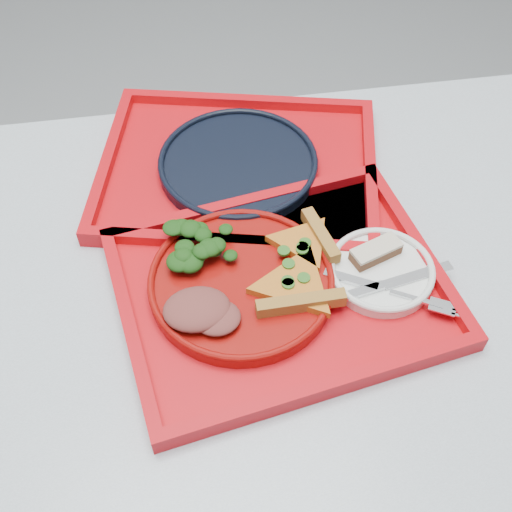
% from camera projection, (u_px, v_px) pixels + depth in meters
% --- Properties ---
extents(ground, '(10.00, 10.00, 0.00)m').
position_uv_depth(ground, '(212.00, 470.00, 1.52)').
color(ground, gray).
rests_on(ground, ground).
extents(table, '(1.60, 0.80, 0.75)m').
position_uv_depth(table, '(189.00, 311.00, 0.99)').
color(table, '#98A1AB').
rests_on(table, ground).
extents(tray_main, '(0.50, 0.42, 0.01)m').
position_uv_depth(tray_main, '(281.00, 291.00, 0.91)').
color(tray_main, red).
rests_on(tray_main, table).
extents(tray_far, '(0.52, 0.44, 0.01)m').
position_uv_depth(tray_far, '(238.00, 171.00, 1.07)').
color(tray_far, red).
rests_on(tray_far, table).
extents(dinner_plate, '(0.26, 0.26, 0.02)m').
position_uv_depth(dinner_plate, '(241.00, 284.00, 0.90)').
color(dinner_plate, maroon).
rests_on(dinner_plate, tray_main).
extents(side_plate, '(0.15, 0.15, 0.01)m').
position_uv_depth(side_plate, '(381.00, 273.00, 0.92)').
color(side_plate, white).
rests_on(side_plate, tray_main).
extents(navy_plate, '(0.26, 0.26, 0.02)m').
position_uv_depth(navy_plate, '(238.00, 165.00, 1.05)').
color(navy_plate, black).
rests_on(navy_plate, tray_far).
extents(pizza_slice_a, '(0.12, 0.14, 0.02)m').
position_uv_depth(pizza_slice_a, '(296.00, 282.00, 0.88)').
color(pizza_slice_a, gold).
rests_on(pizza_slice_a, dinner_plate).
extents(pizza_slice_b, '(0.13, 0.12, 0.02)m').
position_uv_depth(pizza_slice_b, '(303.00, 241.00, 0.93)').
color(pizza_slice_b, gold).
rests_on(pizza_slice_b, dinner_plate).
extents(salad_heap, '(0.09, 0.08, 0.04)m').
position_uv_depth(salad_heap, '(201.00, 240.00, 0.91)').
color(salad_heap, black).
rests_on(salad_heap, dinner_plate).
extents(meat_portion, '(0.09, 0.07, 0.03)m').
position_uv_depth(meat_portion, '(197.00, 309.00, 0.85)').
color(meat_portion, brown).
rests_on(meat_portion, dinner_plate).
extents(dessert_bar, '(0.08, 0.05, 0.02)m').
position_uv_depth(dessert_bar, '(376.00, 252.00, 0.92)').
color(dessert_bar, '#512D1B').
rests_on(dessert_bar, side_plate).
extents(knife, '(0.18, 0.05, 0.01)m').
position_uv_depth(knife, '(393.00, 282.00, 0.89)').
color(knife, silver).
rests_on(knife, side_plate).
extents(fork, '(0.17, 0.11, 0.01)m').
position_uv_depth(fork, '(389.00, 291.00, 0.88)').
color(fork, silver).
rests_on(fork, side_plate).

